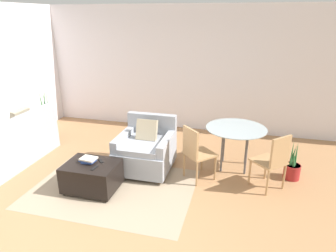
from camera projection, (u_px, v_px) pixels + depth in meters
ground_plane at (105, 220)px, 3.90m from camera, size 20.00×20.00×0.00m
wall_back at (172, 69)px, 6.75m from camera, size 12.00×0.06×2.75m
area_rug at (113, 188)px, 4.63m from camera, size 2.44×1.76×0.01m
couch at (3, 150)px, 5.23m from camera, size 0.94×2.03×0.92m
armchair at (146, 150)px, 5.11m from camera, size 0.88×0.95×0.88m
ottoman at (92, 176)px, 4.52m from camera, size 0.78×0.60×0.44m
book_stack at (88, 160)px, 4.48m from camera, size 0.26×0.20×0.07m
tv_remote_primary at (101, 161)px, 4.53m from camera, size 0.12×0.13×0.01m
tv_remote_secondary at (94, 168)px, 4.32m from camera, size 0.06×0.15×0.01m
potted_plant at (47, 126)px, 6.54m from camera, size 0.37×0.37×1.11m
dining_table at (236, 133)px, 5.05m from camera, size 1.02×1.02×0.74m
dining_chair_near_left at (196, 150)px, 4.70m from camera, size 0.59×0.59×0.90m
dining_chair_near_right at (274, 159)px, 4.43m from camera, size 0.59×0.59×0.90m
potted_plant_small at (292, 169)px, 4.86m from camera, size 0.26×0.26×0.65m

